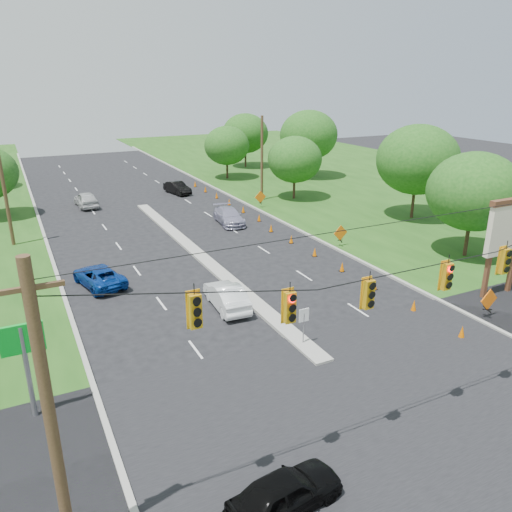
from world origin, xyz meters
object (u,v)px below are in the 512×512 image
black_sedan (285,492)px  white_sedan (227,296)px  pylon_sign (507,232)px  blue_pickup (99,276)px

black_sedan → white_sedan: white_sedan is taller
pylon_sign → white_sedan: size_ratio=1.38×
white_sedan → blue_pickup: size_ratio=0.95×
pylon_sign → blue_pickup: (-22.10, 12.29, -3.35)m
black_sedan → blue_pickup: black_sedan is taller
pylon_sign → black_sedan: size_ratio=1.57×
pylon_sign → black_sedan: pylon_sign is taller
white_sedan → black_sedan: bearing=77.6°
pylon_sign → white_sedan: bearing=160.7°
pylon_sign → black_sedan: (-20.12, -8.59, -3.34)m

